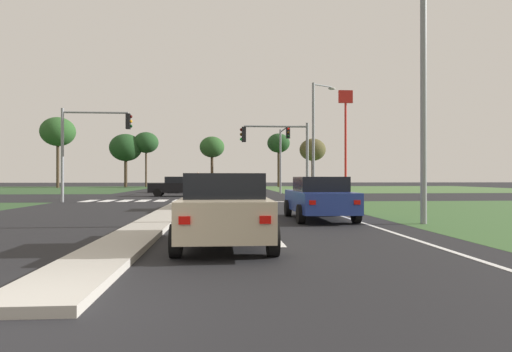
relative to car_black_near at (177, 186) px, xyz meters
name	(u,v)px	position (x,y,z in m)	size (l,w,h in m)	color
ground_plane	(194,197)	(1.48, -1.76, -0.81)	(200.00, 200.00, 0.00)	black
grass_verge_far_left	(4,189)	(-24.02, 22.74, -0.80)	(35.00, 35.00, 0.01)	#2D4C28
grass_verge_far_right	(394,189)	(26.98, 22.74, -0.80)	(35.00, 35.00, 0.01)	#476B38
median_island_near	(160,219)	(1.48, -20.76, -0.74)	(1.20, 22.00, 0.14)	#ADA89E
median_island_far	(206,188)	(1.48, 23.24, -0.74)	(1.20, 36.00, 0.14)	#ADA89E
lane_dash_near	(278,241)	(4.98, -26.06, -0.80)	(0.14, 2.00, 0.01)	silver
lane_dash_second	(258,218)	(4.98, -20.06, -0.80)	(0.14, 2.00, 0.01)	silver
lane_dash_third	(248,207)	(4.98, -14.06, -0.80)	(0.14, 2.00, 0.01)	silver
edge_line_right	(344,217)	(8.33, -19.76, -0.80)	(0.14, 24.00, 0.01)	silver
stop_bar_near	(248,202)	(5.28, -8.76, -0.80)	(6.40, 0.50, 0.01)	silver
crosswalk_bar_near	(89,201)	(-4.92, -6.96, -0.80)	(0.70, 2.80, 0.01)	silver
crosswalk_bar_second	(107,201)	(-3.77, -6.96, -0.80)	(0.70, 2.80, 0.01)	silver
crosswalk_bar_third	(125,201)	(-2.62, -6.96, -0.80)	(0.70, 2.80, 0.01)	silver
crosswalk_bar_fourth	(143,201)	(-1.47, -6.96, -0.80)	(0.70, 2.80, 0.01)	silver
crosswalk_bar_fifth	(161,201)	(-0.32, -6.96, -0.80)	(0.70, 2.80, 0.01)	silver
crosswalk_bar_sixth	(179,201)	(0.83, -6.96, -0.80)	(0.70, 2.80, 0.01)	silver
car_black_near	(177,186)	(0.00, 0.00, 0.00)	(4.37, 2.05, 1.59)	black
car_blue_second	(319,198)	(7.14, -20.77, -0.02)	(2.08, 4.54, 1.55)	navy
car_silver_third	(179,185)	(-0.70, 8.91, -0.05)	(1.97, 4.27, 1.49)	#B7B7BC
car_teal_fourth	(223,193)	(3.70, -15.25, -0.02)	(2.04, 4.30, 1.55)	#19565B
car_navy_fifth	(187,183)	(-0.83, 21.27, -0.05)	(2.03, 4.18, 1.49)	#161E47
car_beige_sixth	(224,209)	(3.70, -26.84, 0.01)	(2.07, 4.19, 1.61)	#BCAD8E
car_red_seventh	(192,182)	(-0.77, 30.52, -0.04)	(2.09, 4.37, 1.50)	#A31919
traffic_signal_near_left	(88,138)	(-4.61, -8.36, 3.14)	(4.31, 0.32, 5.78)	gray
traffic_signal_near_right	(281,147)	(7.41, -8.36, 2.66)	(4.41, 0.32, 5.02)	gray
traffic_signal_far_right	(283,148)	(9.08, 3.03, 3.33)	(0.32, 5.15, 5.99)	gray
street_lamp_near	(424,53)	(10.18, -22.64, 4.73)	(0.85, 1.83, 10.05)	gray
street_lamp_second	(315,134)	(10.39, -4.65, 3.89)	(1.98, 1.21, 8.35)	gray
pedestrian_at_median	(198,180)	(1.29, 7.80, 0.48)	(0.34, 0.34, 1.88)	maroon
fastfood_pole_sign	(346,118)	(19.26, 19.13, 8.27)	(1.80, 0.40, 12.55)	red
treeline_near	(58,132)	(-20.37, 31.18, 7.38)	(4.99, 4.99, 10.37)	#423323
treeline_second	(126,148)	(-11.51, 35.56, 5.40)	(5.05, 5.05, 8.39)	#423323
treeline_third	(146,143)	(-8.36, 35.67, 6.22)	(3.90, 3.90, 8.72)	#423323
treeline_fourth	(212,147)	(2.12, 33.11, 5.36)	(3.81, 3.81, 7.86)	#423323
treeline_fifth	(313,150)	(17.73, 32.36, 4.99)	(4.07, 4.07, 7.58)	#423323
treeline_sixth	(279,144)	(12.69, 34.77, 6.15)	(3.62, 3.62, 8.57)	#423323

